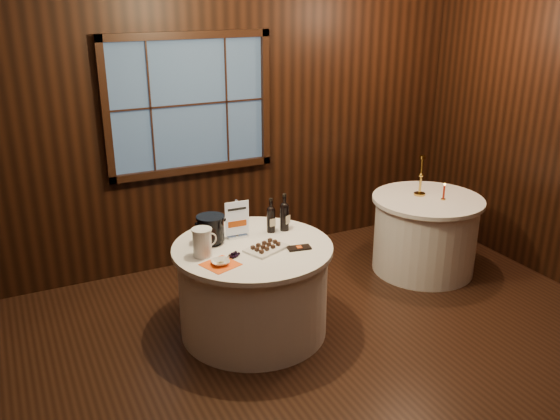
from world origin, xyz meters
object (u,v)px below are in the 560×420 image
glass_pitcher (202,242)px  brass_candlestick (421,181)px  port_bottle_right (284,215)px  ice_bucket (211,229)px  grape_bunch (235,255)px  main_table (253,289)px  red_candle (444,193)px  side_table (425,234)px  chocolate_box (299,248)px  cracker_bowl (220,262)px  chocolate_plate (266,247)px  sign_stand (237,225)px  port_bottle_left (271,217)px

glass_pitcher → brass_candlestick: brass_candlestick is taller
port_bottle_right → glass_pitcher: bearing=168.9°
ice_bucket → grape_bunch: size_ratio=1.47×
main_table → glass_pitcher: (-0.41, -0.01, 0.50)m
brass_candlestick → red_candle: size_ratio=2.41×
side_table → brass_candlestick: 0.54m
chocolate_box → glass_pitcher: (-0.72, 0.21, 0.11)m
port_bottle_right → cracker_bowl: size_ratio=2.37×
side_table → chocolate_box: 1.81m
grape_bunch → brass_candlestick: 2.25m
main_table → grape_bunch: (-0.20, -0.14, 0.40)m
port_bottle_right → brass_candlestick: (1.60, 0.22, 0.01)m
grape_bunch → red_candle: red_candle is taller
main_table → ice_bucket: 0.61m
glass_pitcher → chocolate_plate: bearing=-24.2°
side_table → ice_bucket: 2.33m
sign_stand → red_candle: bearing=2.2°
chocolate_plate → grape_bunch: size_ratio=2.41×
port_bottle_left → chocolate_plate: port_bottle_left is taller
ice_bucket → red_candle: size_ratio=1.39×
glass_pitcher → red_candle: bearing=-6.7°
chocolate_plate → port_bottle_left: bearing=58.8°
sign_stand → chocolate_box: size_ratio=1.78×
sign_stand → ice_bucket: (-0.23, -0.02, 0.01)m
port_bottle_right → chocolate_plate: 0.45m
chocolate_plate → port_bottle_right: bearing=44.2°
cracker_bowl → brass_candlestick: bearing=14.9°
sign_stand → port_bottle_left: sign_stand is taller
main_table → cracker_bowl: cracker_bowl is taller
port_bottle_left → chocolate_box: (0.05, -0.41, -0.12)m
cracker_bowl → brass_candlestick: 2.41m
ice_bucket → red_candle: 2.37m
main_table → red_candle: red_candle is taller
port_bottle_right → grape_bunch: (-0.58, -0.32, -0.12)m
port_bottle_right → chocolate_plate: size_ratio=0.85×
side_table → brass_candlestick: size_ratio=2.69×
grape_bunch → cracker_bowl: cracker_bowl is taller
port_bottle_left → grape_bunch: bearing=-143.3°
grape_bunch → main_table: bearing=35.0°
main_table → port_bottle_right: port_bottle_right is taller
side_table → cracker_bowl: bearing=-167.7°
port_bottle_right → chocolate_box: port_bottle_right is taller
chocolate_box → cracker_bowl: cracker_bowl is taller
port_bottle_right → brass_candlestick: 1.62m
side_table → chocolate_plate: chocolate_plate is taller
side_table → glass_pitcher: size_ratio=4.86×
ice_bucket → cracker_bowl: size_ratio=1.69×
grape_bunch → cracker_bowl: (-0.15, -0.07, 0.00)m
port_bottle_left → grape_bunch: size_ratio=1.88×
side_table → glass_pitcher: glass_pitcher is taller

